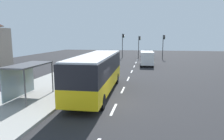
# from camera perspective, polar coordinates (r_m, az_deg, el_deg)

# --- Properties ---
(ground_plane) EXTENTS (56.00, 92.00, 0.04)m
(ground_plane) POSITION_cam_1_polar(r_m,az_deg,el_deg) (27.94, 4.98, -0.45)
(ground_plane) COLOR #262628
(sidewalk_platform) EXTENTS (6.20, 30.00, 0.18)m
(sidewalk_platform) POSITION_cam_1_polar(r_m,az_deg,el_deg) (18.31, -19.00, -5.65)
(sidewalk_platform) COLOR #999993
(sidewalk_platform) RESTS_ON ground
(lane_stripe_seg_1) EXTENTS (0.16, 2.20, 0.01)m
(lane_stripe_seg_1) POSITION_cam_1_polar(r_m,az_deg,el_deg) (13.44, 0.46, -10.86)
(lane_stripe_seg_1) COLOR silver
(lane_stripe_seg_1) RESTS_ON ground
(lane_stripe_seg_2) EXTENTS (0.16, 2.20, 0.01)m
(lane_stripe_seg_2) POSITION_cam_1_polar(r_m,az_deg,el_deg) (18.17, 3.05, -5.54)
(lane_stripe_seg_2) COLOR silver
(lane_stripe_seg_2) RESTS_ON ground
(lane_stripe_seg_3) EXTENTS (0.16, 2.20, 0.01)m
(lane_stripe_seg_3) POSITION_cam_1_polar(r_m,az_deg,el_deg) (23.02, 4.53, -2.43)
(lane_stripe_seg_3) COLOR silver
(lane_stripe_seg_3) RESTS_ON ground
(lane_stripe_seg_4) EXTENTS (0.16, 2.20, 0.01)m
(lane_stripe_seg_4) POSITION_cam_1_polar(r_m,az_deg,el_deg) (27.92, 5.50, -0.41)
(lane_stripe_seg_4) COLOR silver
(lane_stripe_seg_4) RESTS_ON ground
(lane_stripe_seg_5) EXTENTS (0.16, 2.20, 0.01)m
(lane_stripe_seg_5) POSITION_cam_1_polar(r_m,az_deg,el_deg) (32.85, 6.17, 1.01)
(lane_stripe_seg_5) COLOR silver
(lane_stripe_seg_5) RESTS_ON ground
(lane_stripe_seg_6) EXTENTS (0.16, 2.20, 0.01)m
(lane_stripe_seg_6) POSITION_cam_1_polar(r_m,az_deg,el_deg) (37.80, 6.67, 2.06)
(lane_stripe_seg_6) COLOR silver
(lane_stripe_seg_6) RESTS_ON ground
(lane_stripe_seg_7) EXTENTS (0.16, 2.20, 0.01)m
(lane_stripe_seg_7) POSITION_cam_1_polar(r_m,az_deg,el_deg) (42.76, 7.05, 2.86)
(lane_stripe_seg_7) COLOR silver
(lane_stripe_seg_7) RESTS_ON ground
(bus) EXTENTS (2.79, 11.07, 3.21)m
(bus) POSITION_cam_1_polar(r_m,az_deg,el_deg) (16.78, -4.14, -0.36)
(bus) COLOR yellow
(bus) RESTS_ON ground
(white_van) EXTENTS (2.19, 5.27, 2.30)m
(white_van) POSITION_cam_1_polar(r_m,az_deg,el_deg) (33.86, 9.65, 3.45)
(white_van) COLOR white
(white_van) RESTS_ON ground
(sedan_near) EXTENTS (1.94, 4.45, 1.52)m
(sedan_near) POSITION_cam_1_polar(r_m,az_deg,el_deg) (50.05, 9.85, 4.60)
(sedan_near) COLOR black
(sedan_near) RESTS_ON ground
(sedan_far) EXTENTS (1.84, 4.40, 1.52)m
(sedan_far) POSITION_cam_1_polar(r_m,az_deg,el_deg) (43.79, 9.83, 3.98)
(sedan_far) COLOR navy
(sedan_far) RESTS_ON ground
(recycling_bin_blue) EXTENTS (0.52, 0.52, 0.95)m
(recycling_bin_blue) POSITION_cam_1_polar(r_m,az_deg,el_deg) (17.87, -11.79, -3.83)
(recycling_bin_blue) COLOR blue
(recycling_bin_blue) RESTS_ON sidewalk_platform
(recycling_bin_red) EXTENTS (0.52, 0.52, 0.95)m
(recycling_bin_red) POSITION_cam_1_polar(r_m,az_deg,el_deg) (18.51, -11.00, -3.36)
(recycling_bin_red) COLOR red
(recycling_bin_red) RESTS_ON sidewalk_platform
(recycling_bin_green) EXTENTS (0.52, 0.52, 0.95)m
(recycling_bin_green) POSITION_cam_1_polar(r_m,az_deg,el_deg) (19.15, -10.26, -2.92)
(recycling_bin_green) COLOR green
(recycling_bin_green) RESTS_ON sidewalk_platform
(recycling_bin_yellow) EXTENTS (0.52, 0.52, 0.95)m
(recycling_bin_yellow) POSITION_cam_1_polar(r_m,az_deg,el_deg) (19.79, -9.56, -2.51)
(recycling_bin_yellow) COLOR yellow
(recycling_bin_yellow) RESTS_ON sidewalk_platform
(traffic_light_near_side) EXTENTS (0.49, 0.28, 5.07)m
(traffic_light_near_side) POSITION_cam_1_polar(r_m,az_deg,el_deg) (44.36, 14.09, 7.24)
(traffic_light_near_side) COLOR #2D2D2D
(traffic_light_near_side) RESTS_ON ground
(traffic_light_far_side) EXTENTS (0.49, 0.28, 5.36)m
(traffic_light_far_side) POSITION_cam_1_polar(r_m,az_deg,el_deg) (45.36, 3.03, 7.75)
(traffic_light_far_side) COLOR #2D2D2D
(traffic_light_far_side) RESTS_ON ground
(traffic_light_median) EXTENTS (0.49, 0.28, 4.89)m
(traffic_light_median) POSITION_cam_1_polar(r_m,az_deg,el_deg) (45.88, 7.53, 7.35)
(traffic_light_median) COLOR #2D2D2D
(traffic_light_median) RESTS_ON ground
(bus_shelter) EXTENTS (1.80, 4.00, 2.50)m
(bus_shelter) POSITION_cam_1_polar(r_m,az_deg,el_deg) (16.15, -22.99, -0.53)
(bus_shelter) COLOR #4C4C51
(bus_shelter) RESTS_ON sidewalk_platform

